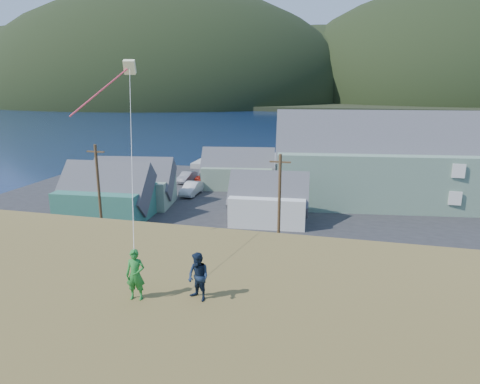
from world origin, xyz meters
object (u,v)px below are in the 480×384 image
Objects in this scene: lodge at (438,162)px; shed_teal at (106,194)px; shed_white at (269,200)px; shed_palegreen_near at (133,184)px; shed_palegreen_far at (238,169)px; kite_flyer_navy at (198,277)px; wharf at (279,162)px; kite_flyer_green at (136,275)px.

lodge reaches higher than shed_teal.
shed_palegreen_near is at bearing 166.83° from shed_white.
shed_palegreen_far is at bearing 111.20° from shed_white.
kite_flyer_navy is at bearing -86.35° from shed_palegreen_far.
wharf is 2.79× the size of shed_teal.
shed_palegreen_near is 6.26× the size of kite_flyer_green.
lodge reaches higher than shed_palegreen_near.
lodge is 3.93× the size of shed_teal.
kite_flyer_navy is at bearing 3.56° from kite_flyer_green.
shed_teal is at bearing 114.17° from kite_flyer_green.
lodge reaches higher than kite_flyer_green.
shed_white is (15.67, -2.32, -0.10)m from shed_palegreen_near.
kite_flyer_navy is at bearing -88.72° from shed_white.
lodge reaches higher than wharf.
wharf is 3.23× the size of shed_white.
kite_flyer_green is at bearing -85.16° from wharf.
kite_flyer_green is at bearing -61.08° from shed_teal.
shed_white is 0.80× the size of shed_palegreen_far.
kite_flyer_navy reaches higher than shed_white.
lodge is at bearing -14.58° from shed_palegreen_far.
wharf is at bearing 92.41° from shed_white.
shed_palegreen_near is at bearing 109.37° from kite_flyer_green.
shed_white is 5.21× the size of kite_flyer_green.
kite_flyer_navy reaches higher than wharf.
lodge is 20.31m from shed_white.
shed_palegreen_far is at bearing 91.30° from kite_flyer_green.
shed_palegreen_far is at bearing -98.85° from wharf.
shed_teal is at bearing 153.57° from kite_flyer_navy.
wharf is at bearing 65.64° from shed_teal.
kite_flyer_navy is at bearing -67.53° from shed_palegreen_near.
wharf is 35.19m from shed_teal.
shed_teal is 32.42m from kite_flyer_navy.
kite_flyer_green is (-15.69, -39.97, 3.16)m from lodge.
shed_palegreen_far is 6.95× the size of kite_flyer_navy.
lodge is 3.79× the size of shed_palegreen_near.
kite_flyer_green is at bearing -70.34° from shed_palegreen_near.
shed_palegreen_far is (9.45, 16.02, -0.18)m from shed_teal.
kite_flyer_green is (16.90, -31.32, 5.52)m from shed_palegreen_near.
shed_teal is (-32.80, -13.77, -2.20)m from lodge.
wharf is 28.58m from lodge.
shed_teal is (-12.09, -32.98, 2.16)m from wharf.
shed_palegreen_near is at bearing -139.41° from shed_palegreen_far.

